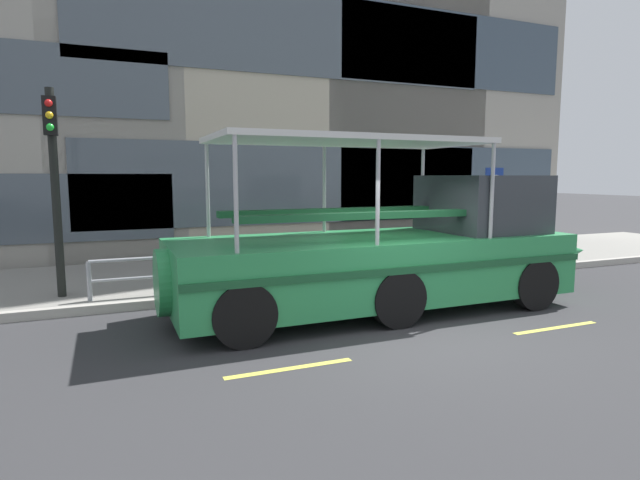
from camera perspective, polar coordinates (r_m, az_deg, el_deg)
ground_plane at (r=8.88m, az=9.58°, el=-9.79°), size 120.00×120.00×0.00m
sidewalk at (r=13.78m, az=-2.97°, el=-3.25°), size 32.00×4.80×0.18m
curb_edge at (r=11.51m, az=1.25°, el=-5.31°), size 32.00×0.18×0.18m
lane_centreline at (r=8.16m, az=13.09°, el=-11.39°), size 25.80×0.12×0.01m
curb_guardrail at (r=11.76m, az=1.19°, el=-1.96°), size 10.23×0.09×0.80m
traffic_light_pole at (r=11.20m, az=-27.50°, el=6.72°), size 0.24×0.46×4.06m
parking_sign at (r=14.95m, az=18.68°, el=4.41°), size 0.60×0.12×2.62m
duck_tour_boat at (r=10.09m, az=8.94°, el=-1.35°), size 9.54×2.60×3.26m
pedestrian_near_bow at (r=14.64m, az=11.19°, el=1.80°), size 0.51×0.24×1.76m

